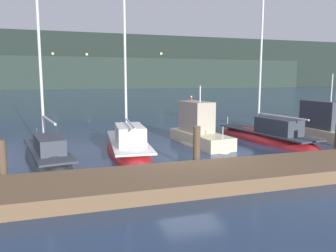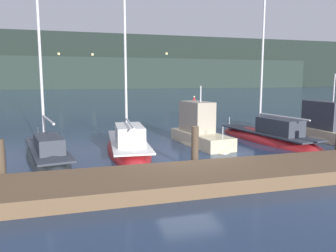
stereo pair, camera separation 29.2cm
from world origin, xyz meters
name	(u,v)px [view 1 (the left image)]	position (x,y,z in m)	size (l,w,h in m)	color
ground_plane	(189,165)	(0.00, 0.00, 0.00)	(400.00, 400.00, 0.00)	navy
dock	(215,176)	(0.00, -2.41, 0.23)	(36.86, 2.80, 0.45)	brown
mooring_pile_1	(2,163)	(-6.81, -0.76, 0.77)	(0.28, 0.28, 1.55)	#4C3D2D
mooring_pile_2	(197,148)	(0.00, -0.76, 0.85)	(0.28, 0.28, 1.70)	#4C3D2D
sailboat_berth_3	(47,158)	(-5.64, 2.50, 0.12)	(2.96, 7.33, 10.45)	#2D3338
sailboat_berth_4	(128,148)	(-1.94, 3.32, 0.16)	(2.54, 7.70, 9.53)	red
motorboat_berth_5	(199,136)	(2.03, 3.84, 0.47)	(2.28, 5.10, 3.60)	beige
sailboat_berth_6	(267,138)	(6.12, 3.66, 0.16)	(3.10, 8.19, 9.84)	red
motorboat_berth_7	(328,134)	(9.68, 2.83, 0.37)	(2.09, 5.86, 4.44)	beige
channel_buoy	(191,109)	(6.24, 15.90, 0.74)	(1.28, 1.28, 1.98)	red
hillside_backdrop	(87,64)	(3.26, 121.81, 9.59)	(240.00, 23.00, 20.78)	#1E2823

